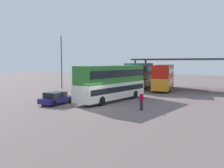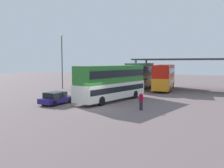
{
  "view_description": "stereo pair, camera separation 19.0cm",
  "coord_description": "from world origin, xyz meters",
  "px_view_note": "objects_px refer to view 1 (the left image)",
  "views": [
    {
      "loc": [
        11.01,
        -22.3,
        4.57
      ],
      "look_at": [
        -0.54,
        4.78,
        2.0
      ],
      "focal_mm": 40.42,
      "sensor_mm": 36.0,
      "label": 1
    },
    {
      "loc": [
        11.19,
        -22.23,
        4.57
      ],
      "look_at": [
        -0.54,
        4.78,
        2.0
      ],
      "focal_mm": 40.42,
      "sensor_mm": 36.0,
      "label": 2
    }
  ],
  "objects_px": {
    "double_decker_mid_row": "(164,76)",
    "lamppost_tall": "(61,55)",
    "double_decker_main": "(112,82)",
    "parked_hatchback": "(56,98)",
    "pedestrian_waiting": "(141,101)",
    "double_decker_near_canopy": "(140,75)"
  },
  "relations": [
    {
      "from": "double_decker_mid_row",
      "to": "parked_hatchback",
      "type": "bearing_deg",
      "value": 152.33
    },
    {
      "from": "double_decker_mid_row",
      "to": "lamppost_tall",
      "type": "height_order",
      "value": "lamppost_tall"
    },
    {
      "from": "double_decker_main",
      "to": "lamppost_tall",
      "type": "distance_m",
      "value": 16.35
    },
    {
      "from": "double_decker_main",
      "to": "parked_hatchback",
      "type": "bearing_deg",
      "value": 148.17
    },
    {
      "from": "parked_hatchback",
      "to": "double_decker_near_canopy",
      "type": "relative_size",
      "value": 0.4
    },
    {
      "from": "double_decker_mid_row",
      "to": "double_decker_main",
      "type": "bearing_deg",
      "value": 162.17
    },
    {
      "from": "double_decker_near_canopy",
      "to": "pedestrian_waiting",
      "type": "bearing_deg",
      "value": -164.29
    },
    {
      "from": "double_decker_main",
      "to": "lamppost_tall",
      "type": "xyz_separation_m",
      "value": [
        -13.2,
        9.03,
        3.4
      ]
    },
    {
      "from": "double_decker_mid_row",
      "to": "lamppost_tall",
      "type": "relative_size",
      "value": 1.27
    },
    {
      "from": "double_decker_near_canopy",
      "to": "pedestrian_waiting",
      "type": "height_order",
      "value": "double_decker_near_canopy"
    },
    {
      "from": "double_decker_mid_row",
      "to": "lamppost_tall",
      "type": "distance_m",
      "value": 17.55
    },
    {
      "from": "double_decker_main",
      "to": "parked_hatchback",
      "type": "relative_size",
      "value": 2.72
    },
    {
      "from": "parked_hatchback",
      "to": "double_decker_near_canopy",
      "type": "xyz_separation_m",
      "value": [
        3.69,
        18.97,
        1.72
      ]
    },
    {
      "from": "double_decker_main",
      "to": "pedestrian_waiting",
      "type": "relative_size",
      "value": 6.45
    },
    {
      "from": "double_decker_main",
      "to": "parked_hatchback",
      "type": "distance_m",
      "value": 6.73
    },
    {
      "from": "double_decker_main",
      "to": "lamppost_tall",
      "type": "height_order",
      "value": "lamppost_tall"
    },
    {
      "from": "lamppost_tall",
      "to": "pedestrian_waiting",
      "type": "xyz_separation_m",
      "value": [
        18.01,
        -13.2,
        -4.82
      ]
    },
    {
      "from": "lamppost_tall",
      "to": "pedestrian_waiting",
      "type": "bearing_deg",
      "value": -36.23
    },
    {
      "from": "lamppost_tall",
      "to": "pedestrian_waiting",
      "type": "distance_m",
      "value": 22.85
    },
    {
      "from": "parked_hatchback",
      "to": "double_decker_mid_row",
      "type": "bearing_deg",
      "value": -15.21
    },
    {
      "from": "double_decker_near_canopy",
      "to": "double_decker_mid_row",
      "type": "height_order",
      "value": "double_decker_near_canopy"
    },
    {
      "from": "lamppost_tall",
      "to": "double_decker_mid_row",
      "type": "bearing_deg",
      "value": 18.4
    }
  ]
}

